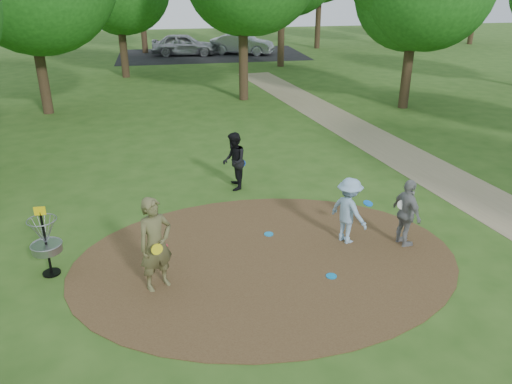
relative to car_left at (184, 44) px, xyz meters
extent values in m
plane|color=#2D5119|center=(0.08, -29.97, -0.81)|extent=(100.00, 100.00, 0.00)
cylinder|color=#47301C|center=(0.08, -29.97, -0.80)|extent=(8.40, 8.40, 0.02)
cube|color=#8C7A5B|center=(6.58, -27.97, -0.81)|extent=(7.55, 39.89, 0.01)
cube|color=black|center=(2.08, 0.03, -0.81)|extent=(14.00, 8.00, 0.01)
imported|color=brown|center=(-2.22, -30.57, 0.15)|extent=(0.84, 0.75, 1.93)
cylinder|color=yellow|center=(-2.20, -30.85, 0.21)|extent=(0.22, 0.11, 0.22)
imported|color=#91B5D9|center=(2.08, -29.51, -0.02)|extent=(0.99, 1.17, 1.58)
cylinder|color=blue|center=(2.55, -29.47, 0.11)|extent=(0.30, 0.30, 0.08)
imported|color=black|center=(-0.02, -25.93, 0.02)|extent=(0.71, 0.87, 1.67)
cylinder|color=blue|center=(0.21, -25.88, -0.07)|extent=(0.22, 0.07, 0.22)
imported|color=gray|center=(3.31, -29.90, -0.01)|extent=(0.53, 0.99, 1.60)
cylinder|color=silver|center=(3.17, -29.89, 0.21)|extent=(0.23, 0.12, 0.22)
cylinder|color=#198ACF|center=(0.37, -28.88, -0.78)|extent=(0.22, 0.22, 0.02)
cylinder|color=#0B81C7|center=(1.25, -30.89, -0.78)|extent=(0.22, 0.22, 0.02)
cylinder|color=red|center=(-2.13, -29.00, -0.78)|extent=(0.22, 0.22, 0.02)
imported|color=#95969B|center=(0.00, 0.00, 0.00)|extent=(4.98, 2.52, 1.62)
imported|color=#A2A3A9|center=(4.42, -0.22, -0.03)|extent=(4.99, 3.49, 1.56)
cylinder|color=black|center=(-4.42, -29.67, -0.14)|extent=(0.05, 0.05, 1.35)
cylinder|color=black|center=(-4.42, -29.67, -0.79)|extent=(0.36, 0.36, 0.04)
cylinder|color=gray|center=(-4.42, -29.67, -0.19)|extent=(0.60, 0.60, 0.16)
torus|color=gray|center=(-4.42, -29.67, -0.11)|extent=(0.63, 0.63, 0.03)
torus|color=gray|center=(-4.42, -29.67, 0.44)|extent=(0.58, 0.58, 0.02)
cube|color=yellow|center=(-4.42, -29.67, 0.64)|extent=(0.22, 0.02, 0.18)
cylinder|color=#332316|center=(-6.92, -15.97, 1.09)|extent=(0.44, 0.44, 3.80)
cylinder|color=#332316|center=(2.08, -14.97, 1.28)|extent=(0.44, 0.44, 4.18)
cylinder|color=#332316|center=(9.08, -17.97, 0.99)|extent=(0.44, 0.44, 3.61)
cylinder|color=#332316|center=(-3.92, -7.97, 0.90)|extent=(0.44, 0.44, 3.42)
cylinder|color=#332316|center=(6.08, -5.97, 1.37)|extent=(0.44, 0.44, 4.37)
camera|label=1|loc=(-1.88, -39.12, 4.92)|focal=35.00mm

